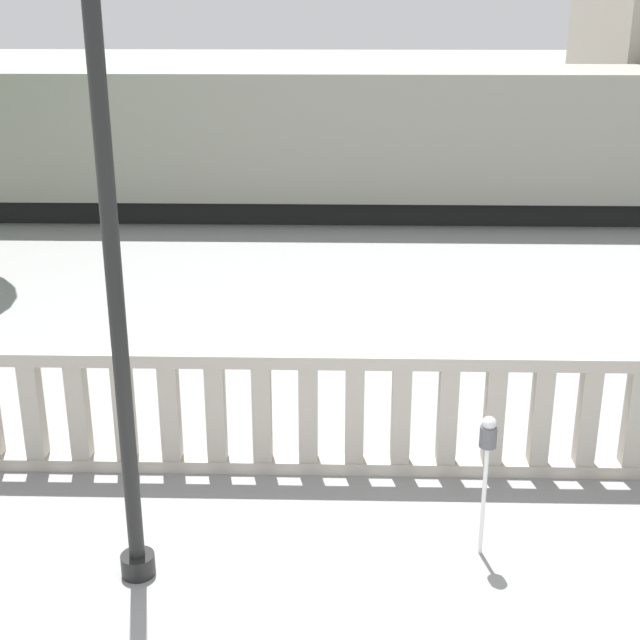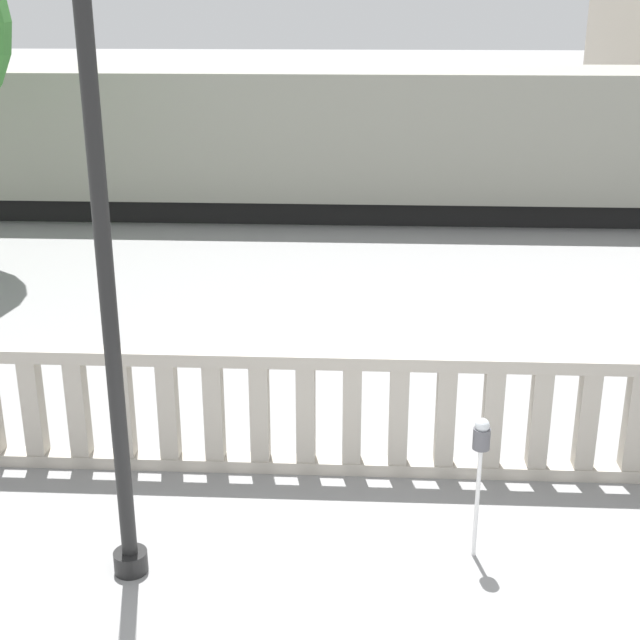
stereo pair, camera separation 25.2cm
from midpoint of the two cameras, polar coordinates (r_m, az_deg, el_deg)
balustrade at (r=9.66m, az=2.96°, el=-6.03°), size 13.32×0.24×1.39m
lamppost at (r=7.23m, az=-14.31°, el=5.99°), size 0.31×0.31×6.31m
parking_meter at (r=8.21m, az=9.80°, el=-7.97°), size 0.16×0.16×1.42m
train_near at (r=21.14m, az=1.32°, el=11.53°), size 21.25×3.03×3.94m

